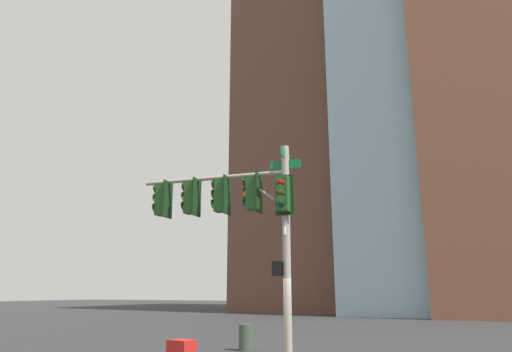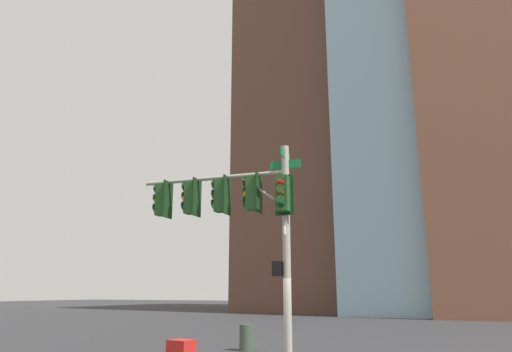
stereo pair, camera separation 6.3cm
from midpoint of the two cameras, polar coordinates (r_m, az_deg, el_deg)
The scene contains 6 objects.
signal_pole_assembly at distance 13.54m, azimuth -2.49°, elevation -4.18°, with size 1.10×5.06×6.28m.
litter_bin at distance 18.46m, azimuth -1.34°, elevation -19.33°, with size 0.56×0.56×0.95m, color #384738.
building_brick_nearside at distance 59.93m, azimuth 27.11°, elevation 14.62°, with size 25.26×16.19×58.90m, color brown.
building_brick_midblock at distance 61.45m, azimuth 9.68°, elevation 3.74°, with size 22.49×19.55×41.68m, color brown.
building_glass_tower at distance 62.00m, azimuth 25.37°, elevation 12.76°, with size 27.73×28.80×57.60m, color #8CB2C6.
building_brick_farside at distance 72.52m, azimuth 22.27°, elevation -1.16°, with size 20.01×18.53×34.31m, color brown.
Camera 1 is at (-12.38, -4.92, 2.13)m, focal length 32.34 mm.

